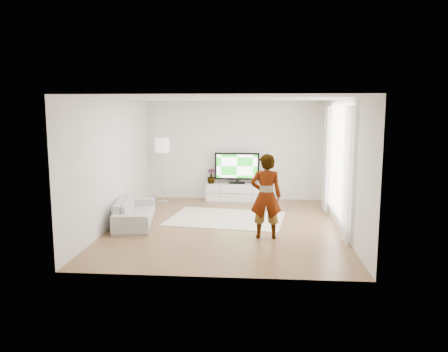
# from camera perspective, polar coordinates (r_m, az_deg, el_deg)

# --- Properties ---
(floor) EXTENTS (6.00, 6.00, 0.00)m
(floor) POSITION_cam_1_polar(r_m,az_deg,el_deg) (9.79, 0.21, -6.54)
(floor) COLOR #966344
(floor) RESTS_ON ground
(ceiling) EXTENTS (6.00, 6.00, 0.00)m
(ceiling) POSITION_cam_1_polar(r_m,az_deg,el_deg) (9.45, 0.22, 10.07)
(ceiling) COLOR white
(ceiling) RESTS_ON wall_back
(wall_left) EXTENTS (0.02, 6.00, 2.80)m
(wall_left) POSITION_cam_1_polar(r_m,az_deg,el_deg) (10.02, -14.19, 1.71)
(wall_left) COLOR silver
(wall_left) RESTS_ON floor
(wall_right) EXTENTS (0.02, 6.00, 2.80)m
(wall_right) POSITION_cam_1_polar(r_m,az_deg,el_deg) (9.66, 15.18, 1.42)
(wall_right) COLOR silver
(wall_right) RESTS_ON floor
(wall_back) EXTENTS (5.00, 0.02, 2.80)m
(wall_back) POSITION_cam_1_polar(r_m,az_deg,el_deg) (12.49, 1.26, 3.32)
(wall_back) COLOR silver
(wall_back) RESTS_ON floor
(wall_front) EXTENTS (5.00, 0.02, 2.80)m
(wall_front) POSITION_cam_1_polar(r_m,az_deg,el_deg) (6.56, -1.77, -1.62)
(wall_front) COLOR silver
(wall_front) RESTS_ON floor
(window) EXTENTS (0.01, 2.60, 2.50)m
(window) POSITION_cam_1_polar(r_m,az_deg,el_deg) (9.94, 14.76, 1.92)
(window) COLOR white
(window) RESTS_ON wall_right
(curtain_near) EXTENTS (0.04, 0.70, 2.60)m
(curtain_near) POSITION_cam_1_polar(r_m,az_deg,el_deg) (8.67, 15.72, 0.26)
(curtain_near) COLOR white
(curtain_near) RESTS_ON floor
(curtain_far) EXTENTS (0.04, 0.70, 2.60)m
(curtain_far) POSITION_cam_1_polar(r_m,az_deg,el_deg) (11.21, 13.18, 2.21)
(curtain_far) COLOR white
(curtain_far) RESTS_ON floor
(media_console) EXTENTS (1.73, 0.49, 0.49)m
(media_console) POSITION_cam_1_polar(r_m,az_deg,el_deg) (12.42, 1.69, -2.11)
(media_console) COLOR white
(media_console) RESTS_ON floor
(television) EXTENTS (1.26, 0.25, 0.88)m
(television) POSITION_cam_1_polar(r_m,az_deg,el_deg) (12.33, 1.71, 1.20)
(television) COLOR black
(television) RESTS_ON media_console
(game_console) EXTENTS (0.06, 0.18, 0.24)m
(game_console) POSITION_cam_1_polar(r_m,az_deg,el_deg) (12.34, 5.22, -0.50)
(game_console) COLOR white
(game_console) RESTS_ON media_console
(potted_plant) EXTENTS (0.24, 0.24, 0.42)m
(potted_plant) POSITION_cam_1_polar(r_m,az_deg,el_deg) (12.40, -1.70, 0.01)
(potted_plant) COLOR #3F7238
(potted_plant) RESTS_ON media_console
(rug) EXTENTS (2.88, 2.26, 0.01)m
(rug) POSITION_cam_1_polar(r_m,az_deg,el_deg) (10.43, 0.31, -5.54)
(rug) COLOR #EEE1CB
(rug) RESTS_ON floor
(player) EXTENTS (0.63, 0.43, 1.71)m
(player) POSITION_cam_1_polar(r_m,az_deg,el_deg) (8.73, 5.50, -2.63)
(player) COLOR #334772
(player) RESTS_ON rug
(sofa) EXTENTS (1.09, 2.09, 0.58)m
(sofa) POSITION_cam_1_polar(r_m,az_deg,el_deg) (10.13, -11.56, -4.51)
(sofa) COLOR #B4B3AF
(sofa) RESTS_ON floor
(floor_lamp) EXTENTS (0.40, 0.40, 1.79)m
(floor_lamp) POSITION_cam_1_polar(r_m,az_deg,el_deg) (12.18, -8.08, 3.64)
(floor_lamp) COLOR silver
(floor_lamp) RESTS_ON floor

